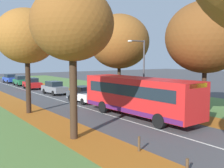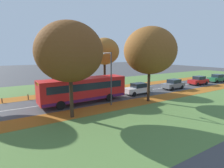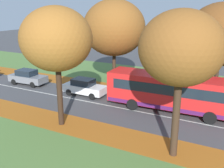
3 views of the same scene
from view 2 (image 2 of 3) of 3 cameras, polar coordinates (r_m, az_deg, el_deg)
The scene contains 17 objects.
grass_verge_left at distance 34.55m, azimuth -2.50°, elevation 0.17°, with size 12.00×90.00×0.01m, color #517538.
leaf_litter_left at distance 27.90m, azimuth -8.68°, elevation -2.27°, with size 2.80×60.00×0.00m, color #9E5619.
grass_verge_right at distance 20.90m, azimuth 23.10°, elevation -7.13°, with size 12.00×90.00×0.01m, color #517538.
leaf_litter_right at distance 20.00m, azimuth 1.78°, elevation -7.05°, with size 2.80×60.00×0.00m, color #9E5619.
road_centre_line at distance 27.03m, azimuth 7.05°, elevation -2.64°, with size 0.12×80.00×0.01m, color silver.
tree_left_near at distance 26.31m, azimuth -19.06°, elevation 10.18°, with size 4.44×4.44×8.25m.
tree_left_mid at distance 29.09m, azimuth -2.47°, elevation 10.56°, with size 4.83×4.83×8.38m.
tree_right_near at distance 15.96m, azimuth -13.70°, elevation 10.12°, with size 5.91×5.91×8.65m.
tree_right_mid at distance 21.58m, azimuth 12.27°, elevation 10.59°, with size 6.21×6.21×8.99m.
bollard_second at distance 24.79m, azimuth -32.26°, elevation -4.61°, with size 0.12×0.12×0.57m, color #4C3823.
bollard_third at distance 24.81m, azimuth -25.70°, elevation -3.85°, with size 0.12×0.12×0.73m, color #4C3823.
streetlamp_right at distance 19.78m, azimuth -0.78°, elevation 3.80°, with size 1.89×0.28×6.00m.
bus at distance 21.14m, azimuth -9.25°, elevation -1.51°, with size 2.87×10.47×2.98m.
car_white_lead at distance 25.64m, azimuth 8.49°, elevation -1.51°, with size 1.79×4.20×1.62m.
car_grey_following at distance 30.85m, azimuth 19.42°, elevation -0.04°, with size 1.94×4.28×1.62m.
car_red_third_in_line at distance 37.04m, azimuth 26.41°, elevation 1.07°, with size 1.88×4.25×1.62m.
car_green_fourth_in_line at distance 42.26m, azimuth 31.09°, elevation 1.65°, with size 1.93×4.27×1.62m.
Camera 2 is at (20.56, 3.45, 5.84)m, focal length 28.00 mm.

